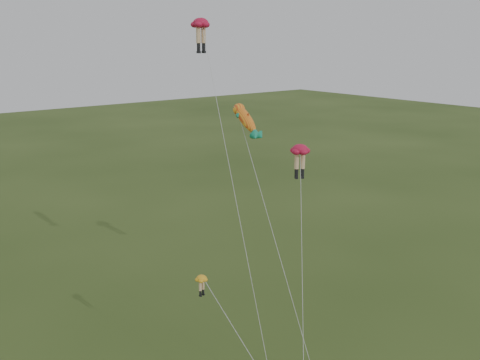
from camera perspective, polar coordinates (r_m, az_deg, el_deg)
legs_kite_red_high at (r=38.91m, az=-4.08°, el=15.51°), size 3.54×12.17×23.28m
legs_kite_red_mid at (r=39.81m, az=6.42°, el=2.73°), size 6.85×7.89×14.31m
legs_kite_yellow at (r=32.83m, az=-3.34°, el=-11.79°), size 2.10×8.36×8.04m
fish_kite at (r=37.28m, az=0.58°, el=6.45°), size 2.18×11.02×17.70m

